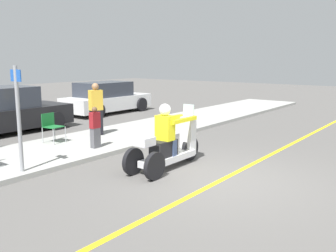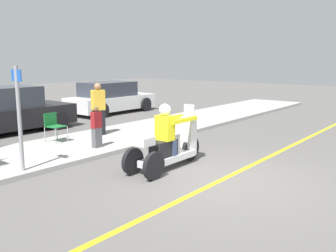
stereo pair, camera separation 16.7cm
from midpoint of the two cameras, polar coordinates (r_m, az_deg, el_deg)
ground_plane at (r=7.84m, az=8.77°, el=-8.14°), size 60.00×60.00×0.00m
lane_stripe at (r=7.83m, az=8.73°, el=-8.14°), size 24.00×0.12×0.01m
sidewalk_strip at (r=10.76m, az=-13.01°, el=-2.92°), size 28.00×2.80×0.12m
motorcycle_trike at (r=8.43m, az=0.58°, el=-2.94°), size 2.32×0.69×1.48m
spectator_with_child at (r=10.07m, az=-10.37°, el=-0.28°), size 0.26×0.16×1.10m
spectator_by_tree at (r=11.72m, az=-10.16°, el=2.40°), size 0.43×0.33×1.61m
folding_chair_set_back at (r=11.08m, az=-16.65°, el=0.27°), size 0.51×0.51×0.82m
parked_car_lot_right at (r=13.59m, az=-23.55°, el=2.04°), size 4.54×2.02×1.55m
parked_car_lot_left at (r=17.44m, az=-8.52°, el=4.21°), size 4.21×1.96×1.43m
street_sign at (r=8.28m, az=-21.21°, el=1.64°), size 0.08×0.36×2.20m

